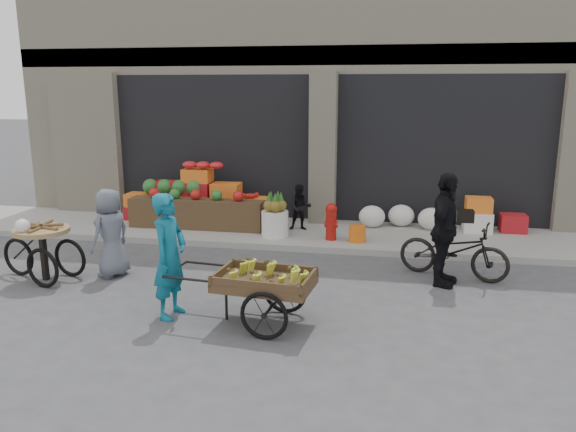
% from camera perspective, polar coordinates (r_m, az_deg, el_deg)
% --- Properties ---
extents(ground, '(80.00, 80.00, 0.00)m').
position_cam_1_polar(ground, '(7.52, -1.37, -10.28)').
color(ground, '#424244').
rests_on(ground, ground).
extents(sidewalk, '(18.00, 2.20, 0.12)m').
position_cam_1_polar(sidewalk, '(11.33, 2.91, -1.88)').
color(sidewalk, gray).
rests_on(sidewalk, ground).
extents(building, '(14.00, 6.45, 7.00)m').
position_cam_1_polar(building, '(14.86, 5.17, 14.52)').
color(building, beige).
rests_on(building, ground).
extents(fruit_display, '(3.10, 1.12, 1.24)m').
position_cam_1_polar(fruit_display, '(12.03, -8.68, 1.85)').
color(fruit_display, '#A8171E').
rests_on(fruit_display, sidewalk).
extents(pineapple_bin, '(0.52, 0.52, 0.50)m').
position_cam_1_polar(pineapple_bin, '(10.90, -1.33, -0.79)').
color(pineapple_bin, silver).
rests_on(pineapple_bin, sidewalk).
extents(fire_hydrant, '(0.22, 0.22, 0.71)m').
position_cam_1_polar(fire_hydrant, '(10.65, 4.41, -0.42)').
color(fire_hydrant, '#A5140F').
rests_on(fire_hydrant, sidewalk).
extents(orange_bucket, '(0.32, 0.32, 0.30)m').
position_cam_1_polar(orange_bucket, '(10.62, 7.04, -1.82)').
color(orange_bucket, orange).
rests_on(orange_bucket, sidewalk).
extents(right_bay_goods, '(3.35, 0.60, 0.70)m').
position_cam_1_polar(right_bay_goods, '(11.80, 16.02, -0.04)').
color(right_bay_goods, silver).
rests_on(right_bay_goods, sidewalk).
extents(seated_person, '(0.51, 0.43, 0.93)m').
position_cam_1_polar(seated_person, '(11.35, 1.26, 0.89)').
color(seated_person, black).
rests_on(seated_person, sidewalk).
extents(banana_cart, '(2.13, 1.04, 0.86)m').
position_cam_1_polar(banana_cart, '(7.12, -2.72, -6.28)').
color(banana_cart, brown).
rests_on(banana_cart, ground).
extents(vendor_woman, '(0.47, 0.65, 1.66)m').
position_cam_1_polar(vendor_woman, '(7.46, -11.94, -3.99)').
color(vendor_woman, '#10617B').
rests_on(vendor_woman, ground).
extents(tricycle_cart, '(1.46, 1.00, 0.95)m').
position_cam_1_polar(tricycle_cart, '(9.54, -23.67, -2.73)').
color(tricycle_cart, '#9E7F51').
rests_on(tricycle_cart, ground).
extents(vendor_grey, '(0.67, 0.81, 1.42)m').
position_cam_1_polar(vendor_grey, '(9.33, -17.58, -1.65)').
color(vendor_grey, slate).
rests_on(vendor_grey, ground).
extents(bicycle, '(1.82, 1.09, 0.90)m').
position_cam_1_polar(bicycle, '(9.27, 16.48, -3.32)').
color(bicycle, black).
rests_on(bicycle, ground).
extents(cyclist, '(0.71, 1.10, 1.74)m').
position_cam_1_polar(cyclist, '(8.76, 15.61, -1.36)').
color(cyclist, black).
rests_on(cyclist, ground).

